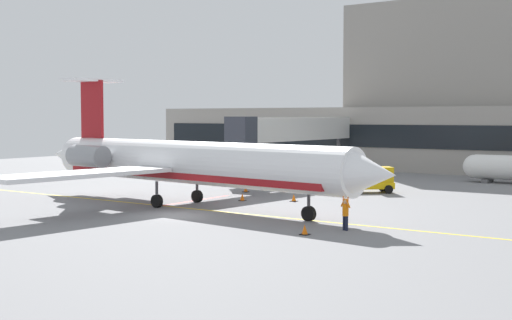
{
  "coord_description": "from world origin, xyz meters",
  "views": [
    {
      "loc": [
        29.28,
        -33.33,
        6.29
      ],
      "look_at": [
        -0.59,
        9.77,
        3.0
      ],
      "focal_mm": 48.92,
      "sensor_mm": 36.0,
      "label": 1
    }
  ],
  "objects": [
    {
      "name": "safety_cone_alpha",
      "position": [
        10.5,
        -1.69,
        0.25
      ],
      "size": [
        0.47,
        0.47,
        0.55
      ],
      "color": "orange",
      "rests_on": "ground"
    },
    {
      "name": "baggage_tug",
      "position": [
        4.79,
        19.36,
        0.97
      ],
      "size": [
        3.87,
        3.66,
        2.12
      ],
      "color": "#E5B20C",
      "rests_on": "ground"
    },
    {
      "name": "regional_jet",
      "position": [
        -2.59,
        3.84,
        3.05
      ],
      "size": [
        32.99,
        27.59,
        9.24
      ],
      "color": "white",
      "rests_on": "ground"
    },
    {
      "name": "ground",
      "position": [
        -0.0,
        0.0,
        -0.05
      ],
      "size": [
        120.0,
        120.0,
        0.11
      ],
      "color": "slate"
    },
    {
      "name": "safety_cone_bravo",
      "position": [
        -4.27,
        13.58,
        0.25
      ],
      "size": [
        0.47,
        0.47,
        0.55
      ],
      "color": "orange",
      "rests_on": "ground"
    },
    {
      "name": "jet_bridge_west",
      "position": [
        -8.85,
        28.35,
        4.9
      ],
      "size": [
        2.4,
        21.79,
        6.27
      ],
      "color": "silver",
      "rests_on": "ground"
    },
    {
      "name": "marshaller",
      "position": [
        11.62,
        0.81,
        0.96
      ],
      "size": [
        0.79,
        0.44,
        1.89
      ],
      "color": "#191E33",
      "rests_on": "ground"
    },
    {
      "name": "fuel_tank",
      "position": [
        11.51,
        33.64,
        1.48
      ],
      "size": [
        8.1,
        2.69,
        2.66
      ],
      "color": "white",
      "rests_on": "ground"
    },
    {
      "name": "safety_cone_delta",
      "position": [
        -0.97,
        8.53,
        0.25
      ],
      "size": [
        0.47,
        0.47,
        0.55
      ],
      "color": "orange",
      "rests_on": "ground"
    },
    {
      "name": "pushback_tractor",
      "position": [
        -18.89,
        23.82,
        0.95
      ],
      "size": [
        3.36,
        3.1,
        2.1
      ],
      "color": "#E5B20C",
      "rests_on": "ground"
    },
    {
      "name": "safety_cone_charlie",
      "position": [
        2.39,
        10.38,
        0.25
      ],
      "size": [
        0.47,
        0.47,
        0.55
      ],
      "color": "orange",
      "rests_on": "ground"
    },
    {
      "name": "terminal_building",
      "position": [
        6.02,
        46.16,
        7.69
      ],
      "size": [
        79.0,
        11.4,
        19.91
      ],
      "color": "gray",
      "rests_on": "ground"
    }
  ]
}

